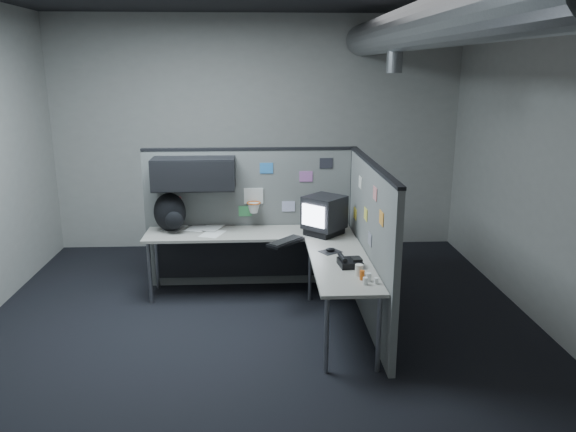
{
  "coord_description": "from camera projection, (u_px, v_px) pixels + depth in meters",
  "views": [
    {
      "loc": [
        0.02,
        -5.01,
        2.52
      ],
      "look_at": [
        0.3,
        0.35,
        1.08
      ],
      "focal_mm": 35.0,
      "sensor_mm": 36.0,
      "label": 1
    }
  ],
  "objects": [
    {
      "name": "keyboard",
      "position": [
        286.0,
        242.0,
        5.84
      ],
      "size": [
        0.42,
        0.44,
        0.04
      ],
      "rotation": [
        0.0,
        0.0,
        0.04
      ],
      "color": "black",
      "rests_on": "desk"
    },
    {
      "name": "partition_right",
      "position": [
        370.0,
        244.0,
        5.54
      ],
      "size": [
        0.07,
        2.23,
        1.63
      ],
      "color": "slate",
      "rests_on": "ground"
    },
    {
      "name": "bottles",
      "position": [
        367.0,
        278.0,
        4.79
      ],
      "size": [
        0.15,
        0.16,
        0.08
      ],
      "rotation": [
        0.0,
        0.0,
        0.36
      ],
      "color": "silver",
      "rests_on": "desk"
    },
    {
      "name": "mouse",
      "position": [
        330.0,
        250.0,
        5.57
      ],
      "size": [
        0.25,
        0.24,
        0.04
      ],
      "rotation": [
        0.0,
        0.0,
        -0.25
      ],
      "color": "black",
      "rests_on": "desk"
    },
    {
      "name": "phone",
      "position": [
        349.0,
        262.0,
        5.18
      ],
      "size": [
        0.22,
        0.24,
        0.1
      ],
      "rotation": [
        0.0,
        0.0,
        -0.06
      ],
      "color": "black",
      "rests_on": "desk"
    },
    {
      "name": "backpack",
      "position": [
        170.0,
        213.0,
        6.22
      ],
      "size": [
        0.38,
        0.35,
        0.44
      ],
      "rotation": [
        0.0,
        0.0,
        0.12
      ],
      "color": "black",
      "rests_on": "desk"
    },
    {
      "name": "room",
      "position": [
        319.0,
        115.0,
        4.97
      ],
      "size": [
        5.62,
        5.62,
        3.22
      ],
      "color": "black",
      "rests_on": "ground"
    },
    {
      "name": "cup",
      "position": [
        359.0,
        270.0,
        4.93
      ],
      "size": [
        0.08,
        0.08,
        0.1
      ],
      "primitive_type": "cylinder",
      "rotation": [
        0.0,
        0.0,
        -0.03
      ],
      "color": "beige",
      "rests_on": "desk"
    },
    {
      "name": "partition_back",
      "position": [
        236.0,
        204.0,
        6.4
      ],
      "size": [
        2.44,
        0.42,
        1.63
      ],
      "color": "slate",
      "rests_on": "ground"
    },
    {
      "name": "monitor",
      "position": [
        324.0,
        215.0,
        6.11
      ],
      "size": [
        0.53,
        0.53,
        0.43
      ],
      "rotation": [
        0.0,
        0.0,
        0.03
      ],
      "color": "black",
      "rests_on": "desk"
    },
    {
      "name": "desk",
      "position": [
        272.0,
        250.0,
        6.01
      ],
      "size": [
        2.31,
        2.11,
        0.73
      ],
      "color": "#9F9A8F",
      "rests_on": "ground"
    },
    {
      "name": "papers",
      "position": [
        199.0,
        229.0,
        6.33
      ],
      "size": [
        0.75,
        0.58,
        0.01
      ],
      "rotation": [
        0.0,
        0.0,
        -0.35
      ],
      "color": "white",
      "rests_on": "desk"
    }
  ]
}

